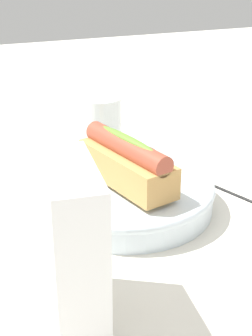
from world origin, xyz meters
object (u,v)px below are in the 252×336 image
at_px(water_glass, 101,127).
at_px(chopstick_near, 209,183).
at_px(napkin_box, 73,246).
at_px(hotdog_front, 126,162).
at_px(serving_bowl, 126,194).

height_order(water_glass, chopstick_near, water_glass).
distance_m(water_glass, chopstick_near, 0.21).
relative_size(water_glass, napkin_box, 0.60).
xyz_separation_m(napkin_box, chopstick_near, (0.19, -0.26, -0.07)).
bearing_deg(water_glass, hotdog_front, 169.47).
xyz_separation_m(hotdog_front, water_glass, (0.20, -0.04, -0.02)).
bearing_deg(serving_bowl, napkin_box, 145.23).
relative_size(hotdog_front, napkin_box, 1.05).
relative_size(napkin_box, chopstick_near, 0.68).
bearing_deg(chopstick_near, serving_bowl, 78.95).
relative_size(serving_bowl, chopstick_near, 1.02).
xyz_separation_m(serving_bowl, hotdog_front, (0.00, -0.00, 0.04)).
relative_size(serving_bowl, hotdog_front, 1.43).
xyz_separation_m(hotdog_front, chopstick_near, (0.02, -0.14, -0.06)).
bearing_deg(hotdog_front, serving_bowl, 90.00).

